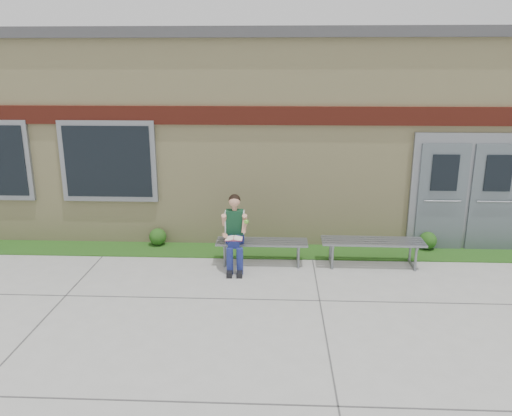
{
  "coord_description": "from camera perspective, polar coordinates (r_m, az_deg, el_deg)",
  "views": [
    {
      "loc": [
        0.33,
        -6.56,
        3.47
      ],
      "look_at": [
        -0.04,
        1.7,
        1.14
      ],
      "focal_mm": 35.0,
      "sensor_mm": 36.0,
      "label": 1
    }
  ],
  "objects": [
    {
      "name": "ground",
      "position": [
        7.43,
        -0.28,
        -12.12
      ],
      "size": [
        80.0,
        80.0,
        0.0
      ],
      "primitive_type": "plane",
      "color": "#9E9E99",
      "rests_on": "ground"
    },
    {
      "name": "shrub_mid",
      "position": [
        10.25,
        -11.16,
        -3.24
      ],
      "size": [
        0.34,
        0.34,
        0.34
      ],
      "primitive_type": "sphere",
      "color": "#134914",
      "rests_on": "grass_strip"
    },
    {
      "name": "girl",
      "position": [
        8.85,
        -2.45,
        -2.65
      ],
      "size": [
        0.49,
        0.8,
        1.32
      ],
      "rotation": [
        0.0,
        0.0,
        0.03
      ],
      "color": "navy",
      "rests_on": "ground"
    },
    {
      "name": "school_building",
      "position": [
        12.63,
        1.05,
        9.51
      ],
      "size": [
        16.2,
        6.22,
        4.2
      ],
      "color": "beige",
      "rests_on": "ground"
    },
    {
      "name": "bench_right",
      "position": [
        9.27,
        13.16,
        -4.26
      ],
      "size": [
        1.84,
        0.53,
        0.48
      ],
      "rotation": [
        0.0,
        0.0,
        -0.01
      ],
      "color": "slate",
      "rests_on": "ground"
    },
    {
      "name": "grass_strip",
      "position": [
        9.8,
        0.47,
        -4.95
      ],
      "size": [
        16.0,
        0.8,
        0.02
      ],
      "primitive_type": "cube",
      "color": "#134914",
      "rests_on": "ground"
    },
    {
      "name": "bench_left",
      "position": [
        9.12,
        0.67,
        -4.39
      ],
      "size": [
        1.66,
        0.46,
        0.43
      ],
      "rotation": [
        0.0,
        0.0,
        -0.0
      ],
      "color": "slate",
      "rests_on": "ground"
    },
    {
      "name": "shrub_east",
      "position": [
        10.4,
        19.03,
        -3.53
      ],
      "size": [
        0.35,
        0.35,
        0.35
      ],
      "primitive_type": "sphere",
      "color": "#134914",
      "rests_on": "grass_strip"
    }
  ]
}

